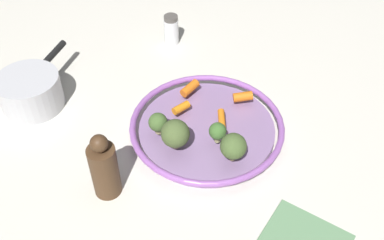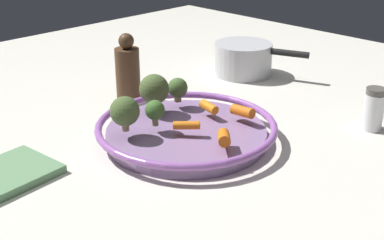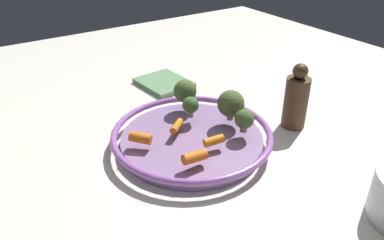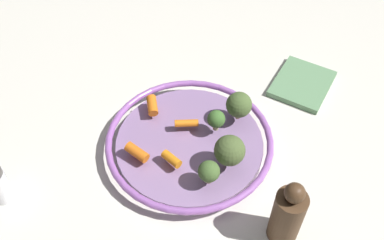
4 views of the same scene
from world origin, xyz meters
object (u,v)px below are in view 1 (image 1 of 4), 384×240
Objects in this scene: baby_carrot_center at (190,88)px; broccoli_floret_mid at (233,146)px; broccoli_floret_large at (218,131)px; saucepan at (31,91)px; salt_shaker at (171,30)px; broccoli_floret_small at (175,134)px; broccoli_floret_edge at (158,123)px; serving_bowl at (207,128)px; baby_carrot_back at (222,119)px; pepper_mill at (104,168)px; baby_carrot_near_rim at (243,97)px; baby_carrot_left at (181,108)px.

broccoli_floret_mid is (0.20, -0.11, 0.03)m from baby_carrot_center.
broccoli_floret_large is 0.21× the size of saucepan.
salt_shaker is at bearing 77.68° from saucepan.
broccoli_floret_small is 1.37× the size of broccoli_floret_edge.
broccoli_floret_large is at bearing -31.02° from serving_bowl.
broccoli_floret_mid is (0.08, -0.07, 0.03)m from baby_carrot_back.
baby_carrot_back is 0.28m from pepper_mill.
broccoli_floret_edge is at bearing -112.18° from baby_carrot_near_rim.
pepper_mill reaches higher than broccoli_floret_small.
serving_bowl is at bearing 54.78° from broccoli_floret_edge.
baby_carrot_left is at bearing 94.18° from broccoli_floret_edge.
baby_carrot_center and baby_carrot_near_rim have the same top height.
saucepan is (-0.32, -0.18, -0.01)m from baby_carrot_left.
broccoli_floret_mid reaches higher than baby_carrot_back.
broccoli_floret_large is at bearing -62.32° from baby_carrot_back.
salt_shaker is at bearing 127.04° from broccoli_floret_edge.
serving_bowl is 0.11m from broccoli_floret_small.
serving_bowl is at bearing -30.78° from baby_carrot_center.
broccoli_floret_large is 0.56× the size of salt_shaker.
saucepan is (-0.39, -0.18, 0.02)m from serving_bowl.
baby_carrot_back is at bearing 137.89° from broccoli_floret_mid.
saucepan is (-0.29, -0.24, -0.01)m from baby_carrot_center.
serving_bowl is at bearing 25.23° from saucepan.
baby_carrot_near_rim is 0.91× the size of broccoli_floret_large.
broccoli_floret_mid is at bearing -25.86° from serving_bowl.
baby_carrot_left is 0.15m from baby_carrot_near_rim.
saucepan is at bearing -144.14° from baby_carrot_near_rim.
baby_carrot_center is 0.17m from broccoli_floret_large.
pepper_mill is (0.24, -0.47, 0.03)m from salt_shaker.
broccoli_floret_edge is at bearing -52.96° from salt_shaker.
salt_shaker is at bearing 140.67° from baby_carrot_center.
broccoli_floret_edge is 0.16m from pepper_mill.
baby_carrot_near_rim reaches higher than baby_carrot_back.
broccoli_floret_large is (0.05, -0.03, 0.05)m from serving_bowl.
baby_carrot_near_rim is 0.68× the size of broccoli_floret_mid.
baby_carrot_back is 1.01× the size of baby_carrot_center.
broccoli_floret_large reaches higher than baby_carrot_left.
pepper_mill is at bearing -11.10° from saucepan.
broccoli_floret_small is (0.06, -0.09, 0.03)m from baby_carrot_left.
broccoli_floret_edge is 0.22× the size of saucepan.
serving_bowl is 4.99× the size of broccoli_floret_small.
baby_carrot_left is 0.48× the size of salt_shaker.
broccoli_floret_large is 0.43m from salt_shaker.
salt_shaker is at bearing 144.01° from broccoli_floret_large.
salt_shaker is at bearing 148.11° from baby_carrot_back.
baby_carrot_back is 0.21× the size of saucepan.
broccoli_floret_mid is at bearing 12.95° from broccoli_floret_edge.
saucepan is (-0.40, -0.29, -0.01)m from baby_carrot_near_rim.
broccoli_floret_small is 0.06m from broccoli_floret_edge.
baby_carrot_center is 0.15m from broccoli_floret_edge.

